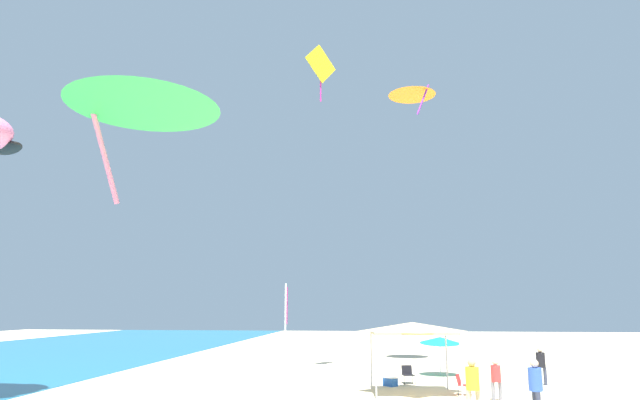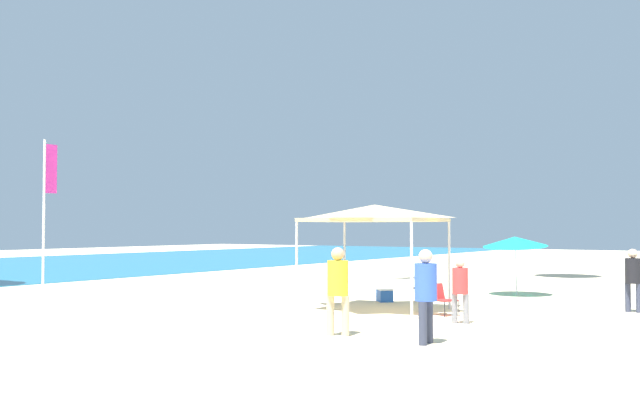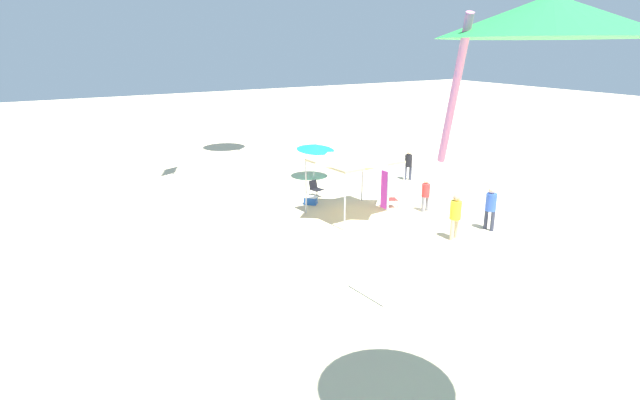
{
  "view_description": "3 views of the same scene",
  "coord_description": "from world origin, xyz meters",
  "px_view_note": "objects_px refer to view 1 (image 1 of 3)",
  "views": [
    {
      "loc": [
        -23.16,
        4.67,
        3.6
      ],
      "look_at": [
        -1.7,
        7.01,
        7.73
      ],
      "focal_mm": 31.17,
      "sensor_mm": 36.0,
      "label": 1
    },
    {
      "loc": [
        -16.8,
        -6.68,
        2.31
      ],
      "look_at": [
        2.62,
        6.14,
        3.16
      ],
      "focal_mm": 41.59,
      "sensor_mm": 36.0,
      "label": 2
    },
    {
      "loc": [
        -17.57,
        16.37,
        7.72
      ],
      "look_at": [
        0.42,
        5.67,
        1.25
      ],
      "focal_mm": 29.43,
      "sensor_mm": 36.0,
      "label": 3
    }
  ],
  "objects_px": {
    "folding_chair_near_cooler": "(408,373)",
    "cooler_box": "(390,382)",
    "person_beachcomber": "(473,382)",
    "banner_flag": "(285,342)",
    "folding_chair_right_of_tent": "(463,383)",
    "kite_diamond_yellow": "(321,66)",
    "canopy_tent": "(412,328)",
    "beach_umbrella": "(440,340)",
    "kite_delta_orange": "(412,91)",
    "kite_delta_green": "(145,94)",
    "person_kite_handler": "(496,376)",
    "person_near_umbrella": "(535,383)",
    "person_watching_sky": "(541,363)"
  },
  "relations": [
    {
      "from": "beach_umbrella",
      "to": "cooler_box",
      "type": "distance_m",
      "value": 5.27
    },
    {
      "from": "person_watching_sky",
      "to": "person_beachcomber",
      "type": "bearing_deg",
      "value": 77.3
    },
    {
      "from": "cooler_box",
      "to": "kite_delta_green",
      "type": "xyz_separation_m",
      "value": [
        -16.04,
        5.23,
        7.81
      ]
    },
    {
      "from": "beach_umbrella",
      "to": "person_near_umbrella",
      "type": "distance_m",
      "value": 11.31
    },
    {
      "from": "person_beachcomber",
      "to": "banner_flag",
      "type": "bearing_deg",
      "value": 10.67
    },
    {
      "from": "folding_chair_near_cooler",
      "to": "beach_umbrella",
      "type": "bearing_deg",
      "value": 48.47
    },
    {
      "from": "person_beachcomber",
      "to": "kite_diamond_yellow",
      "type": "xyz_separation_m",
      "value": [
        10.27,
        6.2,
        16.22
      ]
    },
    {
      "from": "cooler_box",
      "to": "person_beachcomber",
      "type": "relative_size",
      "value": 0.39
    },
    {
      "from": "folding_chair_right_of_tent",
      "to": "kite_delta_orange",
      "type": "relative_size",
      "value": 0.19
    },
    {
      "from": "folding_chair_near_cooler",
      "to": "person_near_umbrella",
      "type": "relative_size",
      "value": 0.44
    },
    {
      "from": "person_kite_handler",
      "to": "kite_diamond_yellow",
      "type": "distance_m",
      "value": 19.37
    },
    {
      "from": "person_beachcomber",
      "to": "canopy_tent",
      "type": "bearing_deg",
      "value": -86.35
    },
    {
      "from": "kite_delta_orange",
      "to": "person_watching_sky",
      "type": "bearing_deg",
      "value": -175.37
    },
    {
      "from": "beach_umbrella",
      "to": "folding_chair_right_of_tent",
      "type": "distance_m",
      "value": 6.66
    },
    {
      "from": "folding_chair_near_cooler",
      "to": "cooler_box",
      "type": "xyz_separation_m",
      "value": [
        -1.0,
        0.84,
        -0.27
      ]
    },
    {
      "from": "cooler_box",
      "to": "person_beachcomber",
      "type": "height_order",
      "value": "person_beachcomber"
    },
    {
      "from": "folding_chair_right_of_tent",
      "to": "banner_flag",
      "type": "relative_size",
      "value": 0.19
    },
    {
      "from": "folding_chair_near_cooler",
      "to": "kite_delta_green",
      "type": "distance_m",
      "value": 19.59
    },
    {
      "from": "beach_umbrella",
      "to": "folding_chair_right_of_tent",
      "type": "bearing_deg",
      "value": -178.1
    },
    {
      "from": "person_near_umbrella",
      "to": "person_watching_sky",
      "type": "distance_m",
      "value": 8.4
    },
    {
      "from": "beach_umbrella",
      "to": "banner_flag",
      "type": "height_order",
      "value": "banner_flag"
    },
    {
      "from": "banner_flag",
      "to": "person_beachcomber",
      "type": "distance_m",
      "value": 6.71
    },
    {
      "from": "kite_delta_orange",
      "to": "folding_chair_near_cooler",
      "type": "bearing_deg",
      "value": 142.53
    },
    {
      "from": "person_near_umbrella",
      "to": "canopy_tent",
      "type": "bearing_deg",
      "value": -144.88
    },
    {
      "from": "kite_delta_orange",
      "to": "cooler_box",
      "type": "bearing_deg",
      "value": 138.11
    },
    {
      "from": "person_near_umbrella",
      "to": "person_watching_sky",
      "type": "bearing_deg",
      "value": 159.86
    },
    {
      "from": "kite_diamond_yellow",
      "to": "kite_delta_orange",
      "type": "relative_size",
      "value": 0.83
    },
    {
      "from": "canopy_tent",
      "to": "person_watching_sky",
      "type": "height_order",
      "value": "canopy_tent"
    },
    {
      "from": "canopy_tent",
      "to": "folding_chair_right_of_tent",
      "type": "bearing_deg",
      "value": -89.75
    },
    {
      "from": "person_kite_handler",
      "to": "kite_delta_orange",
      "type": "height_order",
      "value": "kite_delta_orange"
    },
    {
      "from": "folding_chair_near_cooler",
      "to": "kite_diamond_yellow",
      "type": "bearing_deg",
      "value": 141.09
    },
    {
      "from": "person_near_umbrella",
      "to": "kite_diamond_yellow",
      "type": "relative_size",
      "value": 0.53
    },
    {
      "from": "person_near_umbrella",
      "to": "person_kite_handler",
      "type": "height_order",
      "value": "person_near_umbrella"
    },
    {
      "from": "canopy_tent",
      "to": "person_beachcomber",
      "type": "relative_size",
      "value": 1.94
    },
    {
      "from": "beach_umbrella",
      "to": "kite_delta_orange",
      "type": "xyz_separation_m",
      "value": [
        4.51,
        0.75,
        15.86
      ]
    },
    {
      "from": "person_kite_handler",
      "to": "kite_delta_green",
      "type": "distance_m",
      "value": 17.01
    },
    {
      "from": "folding_chair_near_cooler",
      "to": "person_watching_sky",
      "type": "xyz_separation_m",
      "value": [
        0.16,
        -6.18,
        0.53
      ]
    },
    {
      "from": "person_kite_handler",
      "to": "banner_flag",
      "type": "bearing_deg",
      "value": -143.75
    },
    {
      "from": "beach_umbrella",
      "to": "person_beachcomber",
      "type": "xyz_separation_m",
      "value": [
        -11.15,
        0.09,
        -0.72
      ]
    },
    {
      "from": "canopy_tent",
      "to": "folding_chair_near_cooler",
      "type": "relative_size",
      "value": 4.45
    },
    {
      "from": "folding_chair_near_cooler",
      "to": "canopy_tent",
      "type": "bearing_deg",
      "value": -99.2
    },
    {
      "from": "folding_chair_right_of_tent",
      "to": "kite_diamond_yellow",
      "type": "distance_m",
      "value": 18.92
    },
    {
      "from": "banner_flag",
      "to": "person_watching_sky",
      "type": "bearing_deg",
      "value": -42.66
    },
    {
      "from": "person_beachcomber",
      "to": "beach_umbrella",
      "type": "bearing_deg",
      "value": -106.87
    },
    {
      "from": "canopy_tent",
      "to": "folding_chair_right_of_tent",
      "type": "distance_m",
      "value": 2.97
    },
    {
      "from": "kite_diamond_yellow",
      "to": "kite_delta_orange",
      "type": "height_order",
      "value": "kite_diamond_yellow"
    },
    {
      "from": "person_near_umbrella",
      "to": "kite_delta_green",
      "type": "distance_m",
      "value": 15.14
    },
    {
      "from": "folding_chair_near_cooler",
      "to": "kite_delta_green",
      "type": "height_order",
      "value": "kite_delta_green"
    },
    {
      "from": "beach_umbrella",
      "to": "person_beachcomber",
      "type": "height_order",
      "value": "beach_umbrella"
    },
    {
      "from": "folding_chair_right_of_tent",
      "to": "person_near_umbrella",
      "type": "xyz_separation_m",
      "value": [
        -4.6,
        -1.73,
        0.62
      ]
    }
  ]
}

